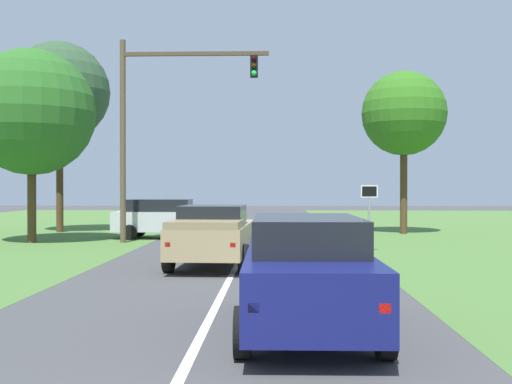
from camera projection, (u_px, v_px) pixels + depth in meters
ground_plane at (231, 275)px, 16.17m from camera, size 120.00×120.00×0.00m
red_suv_near at (307, 271)px, 9.86m from camera, size 2.22×4.82×1.86m
pickup_truck_lead at (214, 234)px, 18.12m from camera, size 2.46×5.32×1.80m
traffic_light at (157, 112)px, 25.58m from camera, size 6.26×0.40×8.53m
keep_moving_sign at (369, 207)px, 21.83m from camera, size 0.60×0.09×2.54m
oak_tree_right at (404, 114)px, 30.56m from camera, size 4.22×4.22×8.16m
crossing_suv_far at (164, 218)px, 27.82m from camera, size 4.60×2.08×1.79m
extra_tree_1 at (60, 92)px, 31.63m from camera, size 5.15×5.15×9.88m
extra_tree_2 at (32, 112)px, 25.66m from camera, size 5.32×5.32×8.17m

